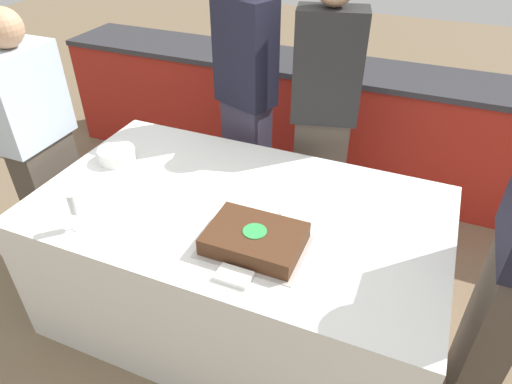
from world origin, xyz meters
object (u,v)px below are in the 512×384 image
at_px(wine_glass, 74,206).
at_px(person_cutting_cake, 323,121).
at_px(person_standing_back, 246,104).
at_px(cake, 255,239).
at_px(plate_stack, 117,155).
at_px(person_seated_left, 41,150).

height_order(wine_glass, person_cutting_cake, person_cutting_cake).
relative_size(wine_glass, person_standing_back, 0.11).
bearing_deg(wine_glass, cake, 13.63).
distance_m(plate_stack, wine_glass, 0.59).
distance_m(cake, person_seated_left, 1.42).
bearing_deg(person_seated_left, plate_stack, -74.90).
height_order(wine_glass, person_standing_back, person_standing_back).
bearing_deg(plate_stack, person_cutting_cake, 34.80).
xyz_separation_m(plate_stack, wine_glass, (0.20, -0.54, 0.09)).
xyz_separation_m(cake, wine_glass, (-0.77, -0.19, 0.08)).
distance_m(wine_glass, person_seated_left, 0.76).
bearing_deg(cake, wine_glass, -166.37).
bearing_deg(person_cutting_cake, person_seated_left, 15.93).
xyz_separation_m(cake, person_seated_left, (-1.40, 0.24, -0.01)).
xyz_separation_m(wine_glass, person_cutting_cake, (0.77, 1.22, -0.01)).
height_order(plate_stack, person_standing_back, person_standing_back).
xyz_separation_m(person_seated_left, person_standing_back, (0.91, 0.79, 0.10)).
xyz_separation_m(person_cutting_cake, person_standing_back, (-0.49, 0.00, 0.02)).
height_order(cake, wine_glass, wine_glass).
relative_size(plate_stack, person_seated_left, 0.13).
xyz_separation_m(cake, person_standing_back, (-0.49, 1.03, 0.09)).
distance_m(cake, wine_glass, 0.80).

